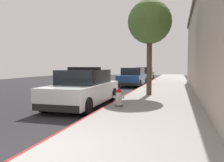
# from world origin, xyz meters

# --- Properties ---
(ground_plane) EXTENTS (29.55, 60.00, 0.20)m
(ground_plane) POSITION_xyz_m (-4.21, 10.00, -0.10)
(ground_plane) COLOR #232326
(sidewalk_pavement) EXTENTS (3.58, 60.00, 0.16)m
(sidewalk_pavement) POSITION_xyz_m (1.79, 10.00, 0.08)
(sidewalk_pavement) COLOR gray
(sidewalk_pavement) RESTS_ON ground
(curb_painted_edge) EXTENTS (0.08, 60.00, 0.16)m
(curb_painted_edge) POSITION_xyz_m (-0.04, 10.00, 0.08)
(curb_painted_edge) COLOR maroon
(curb_painted_edge) RESTS_ON ground
(police_cruiser) EXTENTS (1.94, 4.84, 1.68)m
(police_cruiser) POSITION_xyz_m (-1.26, 5.69, 0.74)
(police_cruiser) COLOR white
(police_cruiser) RESTS_ON ground
(parked_car_silver_ahead) EXTENTS (1.94, 4.84, 1.56)m
(parked_car_silver_ahead) POSITION_xyz_m (-1.08, 16.15, 0.74)
(parked_car_silver_ahead) COLOR navy
(parked_car_silver_ahead) RESTS_ON ground
(parked_car_dark_far) EXTENTS (1.94, 4.84, 1.56)m
(parked_car_dark_far) POSITION_xyz_m (-1.19, 23.86, 0.74)
(parked_car_dark_far) COLOR black
(parked_car_dark_far) RESTS_ON ground
(fire_hydrant) EXTENTS (0.44, 0.40, 0.76)m
(fire_hydrant) POSITION_xyz_m (0.47, 5.07, 0.51)
(fire_hydrant) COLOR #4C4C51
(fire_hydrant) RESTS_ON sidewalk_pavement
(street_tree) EXTENTS (2.33, 2.33, 5.08)m
(street_tree) POSITION_xyz_m (1.16, 9.01, 4.02)
(street_tree) COLOR brown
(street_tree) RESTS_ON sidewalk_pavement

